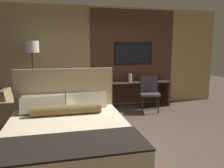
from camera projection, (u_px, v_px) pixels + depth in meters
The scene contains 11 objects.
ground_plane at pixel (128, 142), 3.93m from camera, with size 16.00×16.00×0.00m, color #4C3D33.
wall_back_tv_panel at pixel (106, 57), 6.22m from camera, with size 7.20×0.09×2.80m.
bed at pixel (68, 136), 3.34m from camera, with size 1.84×2.18×1.28m.
desk at pixel (135, 89), 6.29m from camera, with size 1.98×0.51×0.72m.
tv at pixel (133, 53), 6.32m from camera, with size 1.13×0.04×0.63m.
desk_chair at pixel (149, 90), 5.84m from camera, with size 0.60×0.60×0.91m.
armchair_by_window at pixel (19, 111), 4.91m from camera, with size 0.77×0.78×0.78m.
floor_lamp at pixel (32, 53), 5.28m from camera, with size 0.34×0.34×1.84m.
vase_tall at pixel (111, 78), 6.15m from camera, with size 0.13×0.13×0.24m.
vase_short at pixel (130, 78), 6.19m from camera, with size 0.10×0.10×0.22m.
book at pixel (143, 81), 6.30m from camera, with size 0.24×0.18×0.03m.
Camera 1 is at (-1.14, -3.54, 1.67)m, focal length 35.00 mm.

